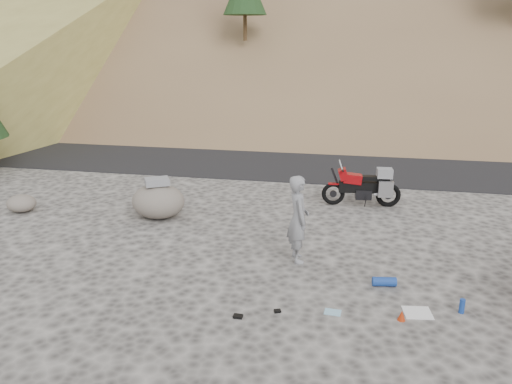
# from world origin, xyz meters

# --- Properties ---
(ground) EXTENTS (140.00, 140.00, 0.00)m
(ground) POSITION_xyz_m (0.00, 0.00, 0.00)
(ground) COLOR #3C3A38
(ground) RESTS_ON ground
(road) EXTENTS (120.00, 7.00, 0.05)m
(road) POSITION_xyz_m (0.00, 9.00, 0.00)
(road) COLOR black
(road) RESTS_ON ground
(motorcycle) EXTENTS (2.10, 0.72, 1.25)m
(motorcycle) POSITION_xyz_m (1.51, 3.71, 0.53)
(motorcycle) COLOR black
(motorcycle) RESTS_ON ground
(man) EXTENTS (0.62, 0.76, 1.79)m
(man) POSITION_xyz_m (0.14, -0.06, 0.00)
(man) COLOR gray
(man) RESTS_ON ground
(boulder) EXTENTS (1.60, 1.46, 1.04)m
(boulder) POSITION_xyz_m (-3.57, 1.77, 0.45)
(boulder) COLOR #615B53
(boulder) RESTS_ON ground
(small_rock) EXTENTS (0.96, 0.92, 0.45)m
(small_rock) POSITION_xyz_m (-7.25, 1.50, 0.22)
(small_rock) COLOR #615B53
(small_rock) RESTS_ON ground
(gear_white_cloth) EXTENTS (0.50, 0.45, 0.02)m
(gear_white_cloth) POSITION_xyz_m (2.33, -1.73, 0.01)
(gear_white_cloth) COLOR white
(gear_white_cloth) RESTS_ON ground
(gear_blue_mat) EXTENTS (0.45, 0.23, 0.17)m
(gear_blue_mat) POSITION_xyz_m (1.83, -0.87, 0.09)
(gear_blue_mat) COLOR navy
(gear_blue_mat) RESTS_ON ground
(gear_bottle) EXTENTS (0.11, 0.11, 0.25)m
(gear_bottle) POSITION_xyz_m (3.04, -1.58, 0.12)
(gear_bottle) COLOR navy
(gear_bottle) RESTS_ON ground
(gear_funnel) EXTENTS (0.14, 0.14, 0.17)m
(gear_funnel) POSITION_xyz_m (2.05, -2.00, 0.09)
(gear_funnel) COLOR #A92B0B
(gear_funnel) RESTS_ON ground
(gear_glove_a) EXTENTS (0.16, 0.11, 0.04)m
(gear_glove_a) POSITION_xyz_m (-0.55, -2.44, 0.02)
(gear_glove_a) COLOR black
(gear_glove_a) RESTS_ON ground
(gear_glove_b) EXTENTS (0.13, 0.12, 0.04)m
(gear_glove_b) POSITION_xyz_m (0.05, -2.15, 0.02)
(gear_glove_b) COLOR black
(gear_glove_b) RESTS_ON ground
(gear_blue_cloth) EXTENTS (0.29, 0.22, 0.01)m
(gear_blue_cloth) POSITION_xyz_m (0.95, -1.98, 0.01)
(gear_blue_cloth) COLOR #88BAD3
(gear_blue_cloth) RESTS_ON ground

